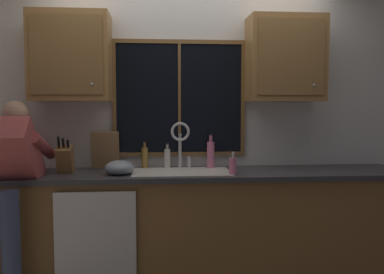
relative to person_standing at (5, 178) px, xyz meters
The scene contains 22 objects.
back_wall 1.58m from the person_standing, 24.84° to the left, with size 5.89×0.12×2.55m, color silver.
window_glass 1.54m from the person_standing, 23.95° to the left, with size 1.10×0.02×0.95m, color black.
window_frame_top 1.78m from the person_standing, 23.59° to the left, with size 1.17×0.02×0.04m, color brown.
window_frame_bottom 1.42m from the person_standing, 23.59° to the left, with size 1.17×0.02×0.04m, color brown.
window_frame_left 1.10m from the person_standing, 37.72° to the left, with size 0.04×0.02×0.95m, color brown.
window_frame_right 2.04m from the person_standing, 16.92° to the left, with size 0.04×0.02×0.95m, color brown.
window_mullion_center 1.54m from the person_standing, 23.51° to the left, with size 0.02×0.02×0.95m, color brown.
lower_cabinet_run 1.51m from the person_standing, 11.99° to the left, with size 3.49×0.58×0.88m, color olive.
countertop 1.43m from the person_standing, 11.21° to the left, with size 3.55×0.62×0.04m, color #38383D.
dishwasher_front 0.80m from the person_standing, ahead, with size 0.60×0.02×0.74m, color white.
upper_cabinet_left 1.09m from the person_standing, 45.94° to the left, with size 0.64×0.36×0.72m.
upper_cabinet_right 2.42m from the person_standing, 10.73° to the left, with size 0.64×0.36×0.72m.
sink 1.34m from the person_standing, 12.42° to the left, with size 0.80×0.46×0.21m.
faucet 1.41m from the person_standing, 19.62° to the left, with size 0.18×0.09×0.40m.
person_standing is the anchor object (origin of this frame).
knife_block 0.48m from the person_standing, 37.99° to the left, with size 0.12×0.18×0.32m.
cutting_board 0.84m from the person_standing, 37.31° to the left, with size 0.24×0.02×0.33m, color #997047.
mixing_bowl 0.83m from the person_standing, 13.65° to the left, with size 0.24×0.24×0.12m, color #8C99A8.
soap_dispenser 1.70m from the person_standing, ahead, with size 0.06×0.07×0.18m.
bottle_green_glass 1.29m from the person_standing, 22.46° to the left, with size 0.05×0.05×0.22m.
bottle_tall_clear 1.64m from the person_standing, 16.78° to the left, with size 0.06×0.06×0.30m.
bottle_amber_small 1.12m from the person_standing, 27.39° to the left, with size 0.06×0.06×0.23m.
Camera 1 is at (-0.29, -3.67, 1.46)m, focal length 38.82 mm.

